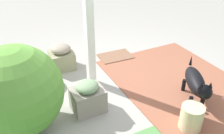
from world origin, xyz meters
TOP-DOWN VIEW (x-y plane):
  - ground_plane at (0.00, 0.00)m, footprint 12.00×12.00m
  - brick_path at (-0.89, 0.40)m, footprint 1.80×2.40m
  - porch_pillar at (0.32, -0.26)m, footprint 0.11×0.11m
  - stone_planter_nearest at (0.60, -0.91)m, footprint 0.42×0.41m
  - stone_planter_mid at (0.63, 0.34)m, footprint 0.42×0.35m
  - round_shrub at (1.46, 0.28)m, footprint 1.09×1.09m
  - terracotta_pot_broad at (1.15, -0.72)m, footprint 0.44×0.44m
  - dog at (-0.75, 0.86)m, footprint 0.54×0.78m
  - ceramic_urn at (-0.35, 1.23)m, footprint 0.27×0.27m
  - doormat at (-0.40, -0.83)m, footprint 0.63×0.45m

SIDE VIEW (x-z plane):
  - ground_plane at x=0.00m, z-range 0.00..0.00m
  - brick_path at x=-0.89m, z-range 0.00..0.02m
  - doormat at x=-0.40m, z-range 0.00..0.03m
  - ceramic_urn at x=-0.35m, z-range 0.00..0.34m
  - stone_planter_nearest at x=0.60m, z-range -0.01..0.42m
  - stone_planter_mid at x=0.63m, z-range -0.01..0.44m
  - terracotta_pot_broad at x=1.15m, z-range 0.04..0.47m
  - dog at x=-0.75m, z-range 0.05..0.61m
  - round_shrub at x=1.46m, z-range 0.00..1.09m
  - porch_pillar at x=0.32m, z-range 0.00..2.18m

